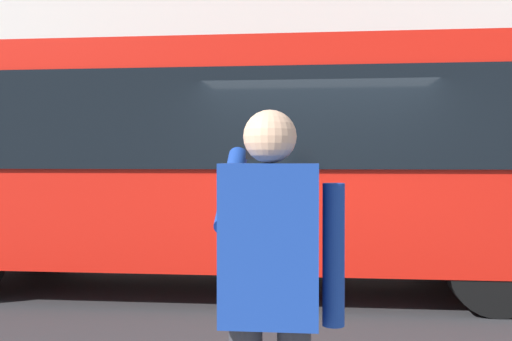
% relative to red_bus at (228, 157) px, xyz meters
% --- Properties ---
extents(ground_plane, '(60.00, 60.00, 0.00)m').
position_rel_red_bus_xyz_m(ground_plane, '(-1.16, 0.77, -1.68)').
color(ground_plane, '#2B2B2D').
extents(red_bus, '(9.05, 2.54, 3.08)m').
position_rel_red_bus_xyz_m(red_bus, '(0.00, 0.00, 0.00)').
color(red_bus, red).
rests_on(red_bus, ground_plane).
extents(pedestrian_photographer, '(0.53, 0.52, 1.70)m').
position_rel_red_bus_xyz_m(pedestrian_photographer, '(-0.95, 5.05, -0.54)').
color(pedestrian_photographer, '#2D2D33').
rests_on(pedestrian_photographer, sidewalk_curb).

